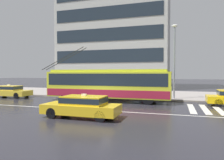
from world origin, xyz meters
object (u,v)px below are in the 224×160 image
at_px(taxi_queued_behind_bus, 10,91).
at_px(bus_shelter, 116,77).
at_px(taxi_oncoming_near, 82,106).
at_px(pedestrian_walking_past, 154,82).
at_px(pedestrian_approaching_curb, 142,81).
at_px(trolleybus, 108,84).
at_px(street_lamp, 174,55).
at_px(pedestrian_at_shelter, 81,80).

relative_size(taxi_queued_behind_bus, bus_shelter, 1.15).
distance_m(taxi_oncoming_near, pedestrian_walking_past, 11.05).
bearing_deg(pedestrian_approaching_curb, trolleybus, -119.52).
xyz_separation_m(pedestrian_approaching_curb, pedestrian_walking_past, (1.43, -0.99, -0.02)).
bearing_deg(pedestrian_walking_past, street_lamp, -19.76).
distance_m(bus_shelter, pedestrian_at_shelter, 4.09).
height_order(taxi_oncoming_near, pedestrian_at_shelter, pedestrian_at_shelter).
relative_size(taxi_oncoming_near, street_lamp, 0.64).
bearing_deg(pedestrian_at_shelter, taxi_queued_behind_bus, -152.06).
relative_size(taxi_oncoming_near, pedestrian_walking_past, 2.31).
bearing_deg(pedestrian_at_shelter, taxi_oncoming_near, -64.07).
xyz_separation_m(pedestrian_at_shelter, pedestrian_walking_past, (8.13, 0.18, -0.09)).
relative_size(taxi_oncoming_near, pedestrian_at_shelter, 2.27).
height_order(taxi_oncoming_near, pedestrian_approaching_curb, pedestrian_approaching_curb).
xyz_separation_m(bus_shelter, pedestrian_approaching_curb, (2.64, 0.88, -0.43)).
bearing_deg(taxi_oncoming_near, trolleybus, 96.41).
bearing_deg(trolleybus, pedestrian_approaching_curb, 60.48).
bearing_deg(taxi_oncoming_near, bus_shelter, 95.28).
height_order(taxi_queued_behind_bus, pedestrian_at_shelter, pedestrian_at_shelter).
height_order(trolleybus, pedestrian_at_shelter, trolleybus).
bearing_deg(taxi_queued_behind_bus, trolleybus, 1.99).
distance_m(pedestrian_at_shelter, street_lamp, 10.46).
bearing_deg(pedestrian_approaching_curb, pedestrian_walking_past, -34.65).
xyz_separation_m(taxi_queued_behind_bus, pedestrian_at_shelter, (6.72, 3.57, 1.07)).
xyz_separation_m(bus_shelter, street_lamp, (6.06, -0.83, 2.19)).
height_order(trolleybus, taxi_queued_behind_bus, trolleybus).
bearing_deg(pedestrian_at_shelter, pedestrian_walking_past, 1.24).
height_order(pedestrian_approaching_curb, street_lamp, street_lamp).
xyz_separation_m(taxi_queued_behind_bus, bus_shelter, (10.79, 3.85, 1.43)).
distance_m(pedestrian_at_shelter, pedestrian_approaching_curb, 6.80).
height_order(trolleybus, pedestrian_walking_past, trolleybus).
height_order(pedestrian_approaching_curb, pedestrian_walking_past, pedestrian_approaching_curb).
height_order(pedestrian_at_shelter, pedestrian_walking_past, pedestrian_at_shelter).
xyz_separation_m(taxi_queued_behind_bus, pedestrian_approaching_curb, (13.43, 4.73, 1.00)).
bearing_deg(bus_shelter, street_lamp, -7.77).
bearing_deg(pedestrian_walking_past, taxi_queued_behind_bus, -165.86).
height_order(taxi_oncoming_near, bus_shelter, bus_shelter).
height_order(taxi_queued_behind_bus, pedestrian_walking_past, pedestrian_walking_past).
relative_size(pedestrian_approaching_curb, street_lamp, 0.28).
bearing_deg(trolleybus, pedestrian_walking_past, 40.85).
bearing_deg(pedestrian_approaching_curb, taxi_oncoming_near, -98.14).
bearing_deg(pedestrian_walking_past, bus_shelter, 178.45).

